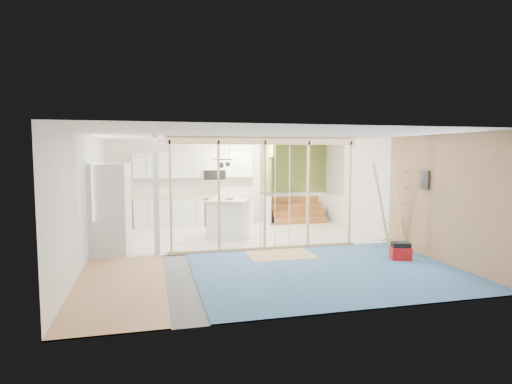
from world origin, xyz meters
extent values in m
cube|color=slate|center=(0.00, 0.00, 0.00)|extent=(7.00, 8.00, 0.01)
cube|color=white|center=(0.00, 0.00, 2.60)|extent=(7.00, 8.00, 0.01)
cube|color=white|center=(0.00, 4.00, 1.30)|extent=(7.00, 0.01, 2.60)
cube|color=white|center=(0.00, -4.00, 1.30)|extent=(7.00, 0.01, 2.60)
cube|color=white|center=(-3.50, 0.00, 1.30)|extent=(0.01, 8.00, 2.60)
cube|color=white|center=(3.50, 0.00, 1.30)|extent=(0.01, 8.00, 2.60)
cube|color=silver|center=(0.00, 2.00, 0.01)|extent=(7.00, 4.00, 0.02)
cube|color=#4266A1|center=(1.00, -2.00, 0.01)|extent=(5.00, 4.00, 0.02)
cube|color=tan|center=(-2.75, -2.00, 0.01)|extent=(1.50, 4.00, 0.02)
cube|color=tan|center=(0.50, -0.60, 0.02)|extent=(1.40, 1.00, 0.01)
cube|color=#DABE85|center=(0.30, 0.00, 2.50)|extent=(4.40, 0.09, 0.18)
cube|color=#DABE85|center=(0.30, 0.00, 0.05)|extent=(4.40, 0.09, 0.06)
cube|color=silver|center=(-2.10, 0.00, 1.30)|extent=(0.12, 0.14, 2.60)
cube|color=#DABE85|center=(-1.80, 0.00, 1.30)|extent=(0.04, 0.09, 2.40)
cube|color=#DABE85|center=(-0.75, 0.00, 1.30)|extent=(0.04, 0.09, 2.40)
cube|color=#DABE85|center=(0.30, 0.00, 1.30)|extent=(0.05, 0.09, 2.40)
cube|color=#DABE85|center=(1.35, 0.00, 1.30)|extent=(0.04, 0.09, 2.40)
cube|color=#DABE85|center=(2.40, 0.00, 1.30)|extent=(0.04, 0.09, 2.40)
cylinder|color=silver|center=(0.20, -0.03, 1.22)|extent=(0.02, 0.02, 2.35)
cylinder|color=silver|center=(0.90, 0.02, 1.22)|extent=(0.02, 0.02, 2.35)
cylinder|color=silver|center=(0.55, 0.00, 1.22)|extent=(0.02, 0.02, 2.35)
cube|color=silver|center=(-0.90, 3.70, 0.44)|extent=(3.60, 0.60, 0.88)
cube|color=beige|center=(-0.90, 3.70, 0.91)|extent=(3.66, 0.64, 0.05)
cube|color=silver|center=(-3.20, 2.60, 0.44)|extent=(0.60, 1.60, 0.88)
cube|color=beige|center=(-3.20, 2.60, 0.91)|extent=(0.64, 1.64, 0.05)
cube|color=silver|center=(-0.90, 3.82, 1.85)|extent=(3.60, 0.34, 0.75)
cube|color=silver|center=(-0.30, 3.78, 1.55)|extent=(0.72, 0.38, 0.36)
cube|color=black|center=(-0.30, 3.59, 1.55)|extent=(0.68, 0.02, 0.30)
cube|color=olive|center=(1.30, 3.55, 1.80)|extent=(0.10, 0.90, 1.60)
cube|color=silver|center=(1.30, 3.55, 0.45)|extent=(0.10, 0.90, 0.90)
cube|color=olive|center=(1.30, 2.85, 2.35)|extent=(0.10, 0.50, 0.50)
cube|color=olive|center=(2.40, 3.97, 1.75)|extent=(2.20, 0.04, 1.60)
cube|color=silver|center=(2.40, 3.97, 0.45)|extent=(2.20, 0.04, 0.90)
cube|color=olive|center=(2.35, 3.20, 0.10)|extent=(1.70, 0.26, 0.20)
cube|color=olive|center=(2.35, 3.46, 0.30)|extent=(1.70, 0.26, 0.20)
cube|color=olive|center=(2.35, 3.72, 0.50)|extent=(1.70, 0.26, 0.20)
cube|color=olive|center=(2.35, 3.98, 0.70)|extent=(1.70, 0.26, 0.20)
torus|color=black|center=(-0.30, 1.90, 2.05)|extent=(0.52, 0.52, 0.02)
cylinder|color=black|center=(-0.45, 1.90, 2.30)|extent=(0.01, 0.01, 0.50)
cylinder|color=black|center=(-0.15, 1.90, 2.30)|extent=(0.01, 0.01, 0.50)
cylinder|color=#36363B|center=(-0.40, 1.80, 1.90)|extent=(0.14, 0.14, 0.14)
cylinder|color=#36363B|center=(-0.18, 2.00, 1.92)|extent=(0.12, 0.12, 0.12)
cube|color=tan|center=(3.48, -2.00, 1.30)|extent=(0.02, 4.00, 2.60)
cube|color=#36363B|center=(3.43, -1.40, 1.65)|extent=(0.04, 0.30, 0.40)
cylinder|color=#FFEABF|center=(1.40, 3.00, 2.54)|extent=(0.32, 0.32, 0.08)
cube|color=silver|center=(-3.12, 0.45, 1.00)|extent=(0.96, 0.93, 1.99)
cube|color=#36363B|center=(-2.70, 0.45, 1.00)|extent=(0.12, 0.79, 1.95)
cube|color=white|center=(-0.24, 1.60, 0.47)|extent=(1.23, 1.23, 0.94)
cube|color=beige|center=(-0.24, 1.60, 0.99)|extent=(1.38, 1.38, 0.05)
imported|color=silver|center=(-0.21, 1.63, 1.05)|extent=(0.30, 0.30, 0.06)
imported|color=#A2A5B4|center=(-1.52, 3.68, 1.06)|extent=(0.13, 0.13, 0.27)
imported|color=white|center=(0.70, 3.81, 1.03)|extent=(0.09, 0.09, 0.19)
cube|color=#B11010|center=(2.80, -1.58, 0.14)|extent=(0.47, 0.40, 0.28)
cube|color=black|center=(2.80, -1.58, 0.33)|extent=(0.42, 0.35, 0.10)
cube|color=tan|center=(2.85, -0.70, 1.01)|extent=(0.47, 0.15, 1.99)
cube|color=tan|center=(3.29, -0.70, 1.01)|extent=(0.47, 0.15, 1.99)
cube|color=tan|center=(3.13, -0.70, 0.27)|extent=(0.48, 0.15, 0.13)
cube|color=tan|center=(3.21, -0.70, 0.66)|extent=(0.48, 0.15, 0.13)
cube|color=tan|center=(3.29, -0.70, 1.04)|extent=(0.48, 0.15, 0.13)
cube|color=tan|center=(3.37, -0.70, 1.42)|extent=(0.48, 0.15, 0.13)
cube|color=tan|center=(3.45, -0.70, 1.81)|extent=(0.48, 0.15, 0.13)
camera|label=1|loc=(-2.23, -9.31, 2.23)|focal=30.00mm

